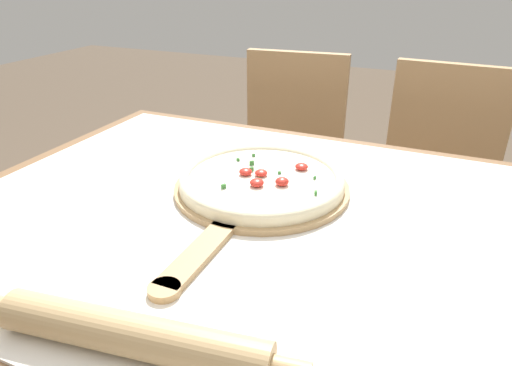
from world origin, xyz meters
The scene contains 7 objects.
dining_table centered at (0.00, 0.00, 0.63)m, with size 1.30×0.98×0.73m.
towel_cloth centered at (0.00, 0.00, 0.73)m, with size 1.22×0.90×0.00m.
pizza_peel centered at (-0.05, 0.08, 0.74)m, with size 0.37×0.57×0.01m.
pizza centered at (-0.05, 0.10, 0.76)m, with size 0.35×0.35×0.04m.
rolling_pin centered at (-0.02, -0.37, 0.76)m, with size 0.44×0.10×0.05m.
chair_left centered at (-0.25, 0.83, 0.51)m, with size 0.44×0.44×0.88m.
chair_right centered at (0.28, 0.83, 0.51)m, with size 0.43×0.43×0.88m.
Camera 1 is at (0.28, -0.70, 1.17)m, focal length 32.00 mm.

